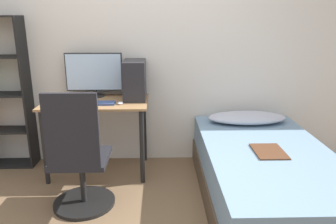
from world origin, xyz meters
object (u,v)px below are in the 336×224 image
at_px(monitor, 94,74).
at_px(bed, 266,177).
at_px(keyboard, 92,103).
at_px(office_chair, 79,166).
at_px(pc_tower, 135,80).

bearing_deg(monitor, bed, -28.70).
bearing_deg(keyboard, office_chair, -91.41).
distance_m(office_chair, monitor, 1.08).
distance_m(bed, pc_tower, 1.54).
relative_size(bed, monitor, 3.34).
xyz_separation_m(monitor, pc_tower, (0.42, -0.10, -0.04)).
relative_size(keyboard, pc_tower, 1.12).
height_order(office_chair, bed, office_chair).
xyz_separation_m(office_chair, bed, (1.55, 0.04, -0.14)).
bearing_deg(keyboard, monitor, 95.26).
bearing_deg(keyboard, bed, -19.22).
xyz_separation_m(office_chair, pc_tower, (0.41, 0.80, 0.56)).
xyz_separation_m(office_chair, monitor, (-0.02, 0.90, 0.60)).
distance_m(keyboard, pc_tower, 0.49).
height_order(bed, monitor, monitor).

